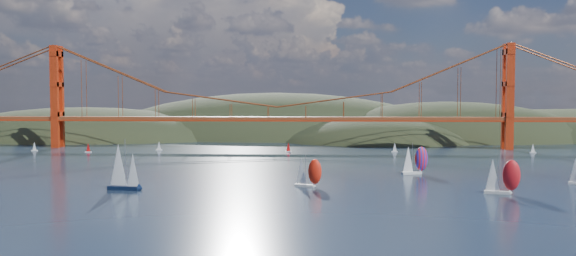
# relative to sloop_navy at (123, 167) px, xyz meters

# --- Properties ---
(ground) EXTENTS (1200.00, 1200.00, 0.00)m
(ground) POSITION_rel_sloop_navy_xyz_m (34.11, -39.46, -6.45)
(ground) COLOR black
(ground) RESTS_ON ground
(headlands) EXTENTS (725.00, 225.00, 96.00)m
(headlands) POSITION_rel_sloop_navy_xyz_m (79.06, 238.83, -18.90)
(headlands) COLOR black
(headlands) RESTS_ON ground
(bridge) EXTENTS (552.00, 12.00, 55.00)m
(bridge) POSITION_rel_sloop_navy_xyz_m (32.36, 140.54, 25.79)
(bridge) COLOR brown
(bridge) RESTS_ON ground
(sloop_navy) EXTENTS (9.70, 5.95, 14.60)m
(sloop_navy) POSITION_rel_sloop_navy_xyz_m (0.00, 0.00, 0.00)
(sloop_navy) COLOR black
(sloop_navy) RESTS_ON ground
(racer_0) EXTENTS (8.50, 5.37, 9.50)m
(racer_0) POSITION_rel_sloop_navy_xyz_m (52.78, 8.22, -1.96)
(racer_0) COLOR silver
(racer_0) RESTS_ON ground
(racer_1) EXTENTS (9.57, 5.19, 10.73)m
(racer_1) POSITION_rel_sloop_navy_xyz_m (105.99, -1.35, -1.38)
(racer_1) COLOR silver
(racer_1) RESTS_ON ground
(racer_rwb) EXTENTS (9.66, 5.46, 10.83)m
(racer_rwb) POSITION_rel_sloop_navy_xyz_m (89.19, 38.71, -1.33)
(racer_rwb) COLOR silver
(racer_rwb) RESTS_ON ground
(distant_boat_1) EXTENTS (3.00, 2.00, 4.70)m
(distant_boat_1) POSITION_rel_sloop_navy_xyz_m (-87.22, 117.53, -4.04)
(distant_boat_1) COLOR silver
(distant_boat_1) RESTS_ON ground
(distant_boat_2) EXTENTS (3.00, 2.00, 4.70)m
(distant_boat_2) POSITION_rel_sloop_navy_xyz_m (-56.89, 111.39, -4.04)
(distant_boat_2) COLOR silver
(distant_boat_2) RESTS_ON ground
(distant_boat_3) EXTENTS (3.00, 2.00, 4.70)m
(distant_boat_3) POSITION_rel_sloop_navy_xyz_m (-25.25, 123.85, -4.04)
(distant_boat_3) COLOR silver
(distant_boat_3) RESTS_ON ground
(distant_boat_4) EXTENTS (3.00, 2.00, 4.70)m
(distant_boat_4) POSITION_rel_sloop_navy_xyz_m (159.48, 119.41, -4.04)
(distant_boat_4) COLOR silver
(distant_boat_4) RESTS_ON ground
(distant_boat_8) EXTENTS (3.00, 2.00, 4.70)m
(distant_boat_8) POSITION_rel_sloop_navy_xyz_m (93.37, 120.54, -4.04)
(distant_boat_8) COLOR silver
(distant_boat_8) RESTS_ON ground
(distant_boat_9) EXTENTS (3.00, 2.00, 4.70)m
(distant_boat_9) POSITION_rel_sloop_navy_xyz_m (41.01, 119.49, -4.04)
(distant_boat_9) COLOR silver
(distant_boat_9) RESTS_ON ground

